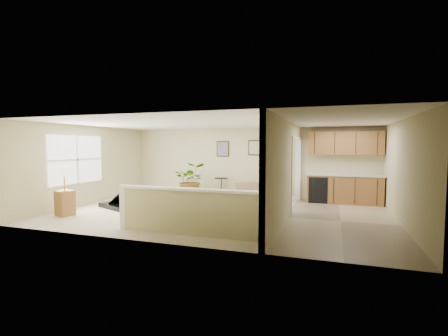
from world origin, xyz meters
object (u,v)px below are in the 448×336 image
(piano_bench, at_px, (164,204))
(lamp_stand, at_px, (65,195))
(palm_plant, at_px, (191,180))
(loveseat, at_px, (257,192))
(accent_table, at_px, (221,185))
(piano, at_px, (127,190))
(small_plant, at_px, (269,196))

(piano_bench, height_order, lamp_stand, lamp_stand)
(palm_plant, height_order, lamp_stand, lamp_stand)
(loveseat, height_order, accent_table, loveseat)
(piano, bearing_deg, accent_table, 73.39)
(palm_plant, height_order, small_plant, palm_plant)
(piano_bench, distance_m, loveseat, 3.36)
(accent_table, height_order, palm_plant, palm_plant)
(loveseat, relative_size, palm_plant, 1.22)
(accent_table, distance_m, lamp_stand, 5.20)
(loveseat, relative_size, lamp_stand, 1.32)
(loveseat, distance_m, palm_plant, 2.44)
(palm_plant, xyz_separation_m, small_plant, (2.87, -0.11, -0.40))
(loveseat, xyz_separation_m, small_plant, (0.45, -0.13, -0.09))
(accent_table, height_order, lamp_stand, lamp_stand)
(piano, xyz_separation_m, palm_plant, (1.18, 2.20, 0.12))
(loveseat, bearing_deg, accent_table, 139.85)
(piano, height_order, loveseat, piano)
(piano, xyz_separation_m, accent_table, (2.18, 2.63, -0.05))
(small_plant, bearing_deg, piano, -152.77)
(piano_bench, relative_size, lamp_stand, 0.56)
(piano_bench, xyz_separation_m, loveseat, (2.05, 2.66, 0.06))
(piano, distance_m, lamp_stand, 1.82)
(loveseat, bearing_deg, small_plant, -40.03)
(piano, bearing_deg, lamp_stand, -92.67)
(piano, relative_size, lamp_stand, 1.37)
(loveseat, distance_m, lamp_stand, 5.84)
(piano, relative_size, palm_plant, 1.26)
(piano, distance_m, accent_table, 3.42)
(palm_plant, distance_m, small_plant, 2.90)
(piano_bench, bearing_deg, accent_table, 78.43)
(piano, relative_size, piano_bench, 2.43)
(piano, bearing_deg, palm_plant, 84.72)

